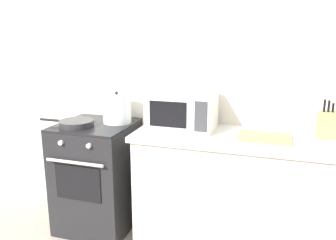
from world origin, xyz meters
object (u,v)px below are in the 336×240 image
Objects in this scene: knife_block at (327,125)px; frying_pan at (76,123)px; microwave at (182,110)px; stock_pot at (117,109)px; stove at (98,176)px; cutting_board at (265,137)px.

frying_pan is at bearing -172.00° from knife_block.
stock_pot is at bearing 178.12° from microwave.
stock_pot is 0.35m from frying_pan.
microwave reaches higher than stove.
stock_pot is 0.57m from microwave.
frying_pan is 0.86m from microwave.
microwave is 0.65m from cutting_board.
frying_pan is 1.72× the size of knife_block.
stock_pot is at bearing 31.75° from stove.
microwave reaches higher than frying_pan.
cutting_board is at bearing -161.07° from knife_block.
stock_pot is 0.68× the size of frying_pan.
frying_pan is (-0.10, -0.12, 0.48)m from stove.
stove is 3.31× the size of knife_block.
microwave reaches higher than cutting_board.
cutting_board is (0.63, -0.08, -0.14)m from microwave.
stock_pot is at bearing -178.45° from knife_block.
microwave is 1.80× the size of knife_block.
knife_block is (0.41, 0.14, 0.09)m from cutting_board.
frying_pan reaches higher than cutting_board.
cutting_board is (1.45, 0.12, -0.02)m from frying_pan.
frying_pan is at bearing -129.85° from stove.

